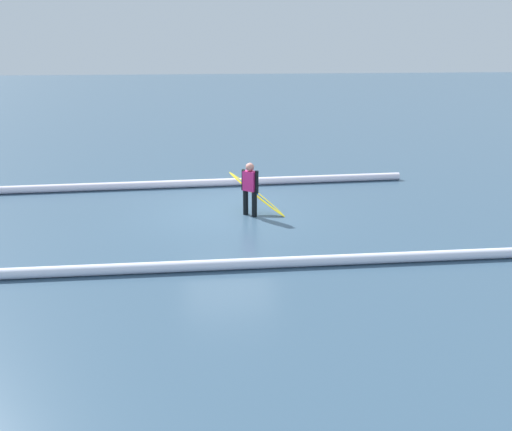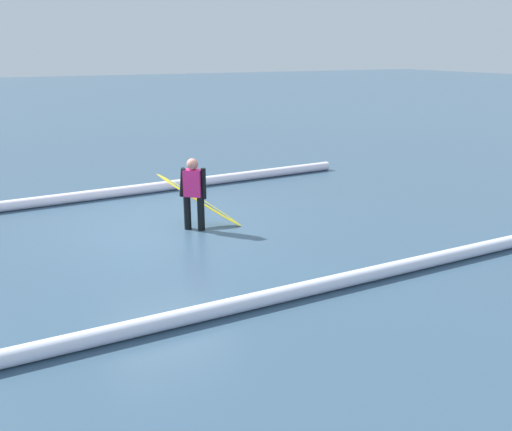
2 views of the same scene
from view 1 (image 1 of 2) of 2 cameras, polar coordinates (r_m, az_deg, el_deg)
ground_plane at (r=14.06m, az=-3.07°, el=0.41°), size 129.62×129.62×0.00m
surfer at (r=13.53m, az=-0.67°, el=3.21°), size 0.42×0.45×1.41m
surfboard at (r=13.85m, az=0.07°, el=2.36°), size 1.54×1.19×1.05m
wave_crest_foreground at (r=16.55m, az=-7.69°, el=3.48°), size 14.05×0.62×0.24m
wave_crest_midground at (r=10.50m, az=-2.28°, el=-5.35°), size 15.40×0.37×0.22m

